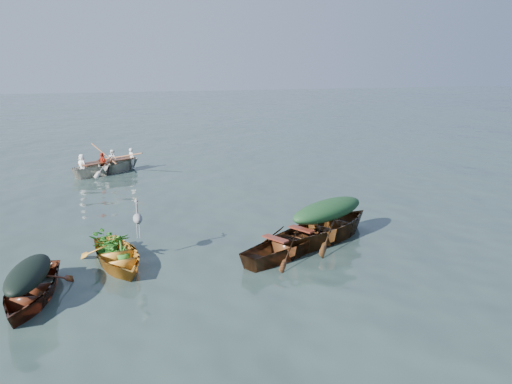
% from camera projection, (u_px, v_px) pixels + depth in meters
% --- Properties ---
extents(ground, '(140.00, 140.00, 0.00)m').
position_uv_depth(ground, '(281.00, 252.00, 12.43)').
color(ground, '#2B3C38').
rests_on(ground, ground).
extents(yellow_dinghy, '(2.03, 3.39, 0.85)m').
position_uv_depth(yellow_dinghy, '(118.00, 265.00, 11.62)').
color(yellow_dinghy, orange).
rests_on(yellow_dinghy, ground).
extents(dark_covered_boat, '(1.82, 3.60, 0.84)m').
position_uv_depth(dark_covered_boat, '(32.00, 301.00, 9.89)').
color(dark_covered_boat, '#512012').
rests_on(dark_covered_boat, ground).
extents(green_tarp_boat, '(4.93, 3.55, 1.14)m').
position_uv_depth(green_tarp_boat, '(327.00, 240.00, 13.26)').
color(green_tarp_boat, '#4D2C11').
rests_on(green_tarp_boat, ground).
extents(open_wooden_boat, '(4.11, 3.05, 0.91)m').
position_uv_depth(open_wooden_boat, '(288.00, 255.00, 12.23)').
color(open_wooden_boat, '#4E2613').
rests_on(open_wooden_boat, ground).
extents(rowed_boat, '(4.35, 3.44, 1.03)m').
position_uv_depth(rowed_boat, '(109.00, 173.00, 21.14)').
color(rowed_boat, beige).
rests_on(rowed_boat, ground).
extents(dark_tarp_cover, '(1.00, 1.98, 0.40)m').
position_uv_depth(dark_tarp_cover, '(28.00, 272.00, 9.73)').
color(dark_tarp_cover, black).
rests_on(dark_tarp_cover, dark_covered_boat).
extents(green_tarp_cover, '(2.71, 1.95, 0.52)m').
position_uv_depth(green_tarp_cover, '(328.00, 210.00, 13.05)').
color(green_tarp_cover, '#1A3F1D').
rests_on(green_tarp_cover, green_tarp_boat).
extents(thwart_benches, '(2.11, 1.63, 0.04)m').
position_uv_depth(thwart_benches, '(289.00, 237.00, 12.11)').
color(thwart_benches, '#521D13').
rests_on(thwart_benches, open_wooden_boat).
extents(heron, '(0.36, 0.45, 0.92)m').
position_uv_depth(heron, '(138.00, 225.00, 11.69)').
color(heron, gray).
rests_on(heron, yellow_dinghy).
extents(dinghy_weeds, '(0.88, 1.03, 0.60)m').
position_uv_depth(dinghy_weeds, '(111.00, 229.00, 11.91)').
color(dinghy_weeds, '#2C6A1B').
rests_on(dinghy_weeds, yellow_dinghy).
extents(rowers, '(3.19, 2.62, 0.76)m').
position_uv_depth(rowers, '(107.00, 152.00, 20.91)').
color(rowers, silver).
rests_on(rowers, rowed_boat).
extents(oars, '(1.91, 2.51, 0.06)m').
position_uv_depth(oars, '(108.00, 161.00, 21.00)').
color(oars, brown).
rests_on(oars, rowed_boat).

